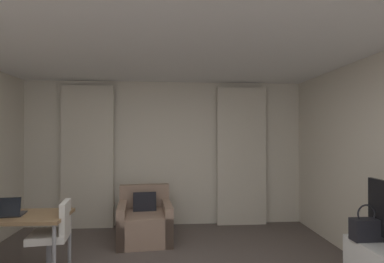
% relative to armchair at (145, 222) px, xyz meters
% --- Properties ---
extents(wall_window, '(5.12, 0.06, 2.60)m').
position_rel_armchair_xyz_m(wall_window, '(0.32, 0.81, 1.02)').
color(wall_window, beige).
rests_on(wall_window, ground).
extents(ceiling, '(5.12, 6.12, 0.06)m').
position_rel_armchair_xyz_m(ceiling, '(0.32, -2.22, 2.35)').
color(ceiling, white).
rests_on(ceiling, wall_left).
extents(curtain_left_panel, '(0.90, 0.06, 2.50)m').
position_rel_armchair_xyz_m(curtain_left_panel, '(-1.05, 0.68, 0.97)').
color(curtain_left_panel, beige).
rests_on(curtain_left_panel, ground).
extents(curtain_right_panel, '(0.90, 0.06, 2.50)m').
position_rel_armchair_xyz_m(curtain_right_panel, '(1.70, 0.68, 0.97)').
color(curtain_right_panel, beige).
rests_on(curtain_right_panel, ground).
extents(armchair, '(0.88, 0.94, 0.81)m').
position_rel_armchair_xyz_m(armchair, '(0.00, 0.00, 0.00)').
color(armchair, '#997A66').
rests_on(armchair, ground).
extents(desk, '(1.23, 0.59, 0.73)m').
position_rel_armchair_xyz_m(desk, '(-1.39, -1.20, 0.39)').
color(desk, olive).
rests_on(desk, ground).
extents(desk_chair, '(0.48, 0.48, 0.88)m').
position_rel_armchair_xyz_m(desk_chair, '(-0.93, -1.22, 0.11)').
color(desk_chair, gray).
rests_on(desk_chair, ground).
extents(laptop, '(0.35, 0.28, 0.22)m').
position_rel_armchair_xyz_m(laptop, '(-1.41, -1.24, 0.50)').
color(laptop, '#2D2D33').
rests_on(laptop, desk).
extents(handbag_primary, '(0.30, 0.14, 0.37)m').
position_rel_armchair_xyz_m(handbag_primary, '(2.39, -1.80, 0.40)').
color(handbag_primary, black).
rests_on(handbag_primary, tv_console).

